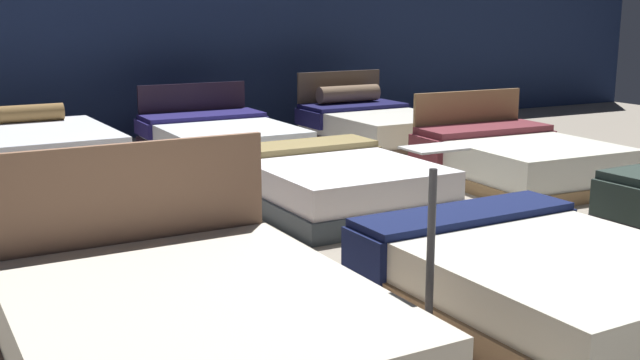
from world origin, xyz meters
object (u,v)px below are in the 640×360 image
at_px(bed_3, 76,218).
at_px(bed_7, 221,140).
at_px(bed_5, 517,160).
at_px(bed_8, 374,125).
at_px(bed_0, 196,342).
at_px(bed_6, 37,153).
at_px(bed_1, 544,279).
at_px(bed_4, 333,183).
at_px(price_sign, 430,286).

xyz_separation_m(bed_3, bed_7, (2.23, 2.82, 0.01)).
xyz_separation_m(bed_5, bed_7, (-2.28, 2.69, -0.02)).
bearing_deg(bed_7, bed_8, 1.50).
height_order(bed_0, bed_6, bed_0).
height_order(bed_1, bed_7, bed_7).
bearing_deg(bed_6, bed_4, -52.85).
bearing_deg(bed_0, bed_3, 89.53).
xyz_separation_m(bed_0, bed_6, (0.05, 5.47, 0.00)).
relative_size(bed_1, bed_6, 1.02).
distance_m(bed_1, bed_7, 5.52).
distance_m(bed_5, bed_7, 3.53).
bearing_deg(bed_4, bed_1, -93.41).
distance_m(bed_5, bed_6, 5.14).
distance_m(bed_5, bed_8, 2.78).
xyz_separation_m(bed_1, bed_8, (2.26, 5.60, 0.04)).
relative_size(bed_0, bed_8, 0.96).
bearing_deg(bed_0, bed_7, 66.84).
height_order(bed_5, price_sign, price_sign).
distance_m(bed_1, bed_5, 3.65).
xyz_separation_m(bed_1, price_sign, (-1.06, -0.31, 0.24)).
height_order(bed_4, price_sign, price_sign).
distance_m(bed_6, bed_7, 2.13).
height_order(bed_4, bed_5, bed_5).
bearing_deg(bed_4, bed_0, -130.18).
bearing_deg(bed_1, bed_6, 108.90).
height_order(bed_6, bed_7, bed_7).
height_order(bed_3, bed_6, bed_6).
bearing_deg(bed_5, bed_8, 92.37).
relative_size(bed_4, bed_5, 1.01).
relative_size(bed_5, bed_6, 0.95).
height_order(bed_5, bed_6, bed_5).
distance_m(bed_0, price_sign, 1.15).
relative_size(bed_4, bed_7, 0.93).
relative_size(bed_3, bed_6, 1.04).
relative_size(bed_0, bed_5, 1.05).
height_order(bed_5, bed_7, bed_5).
relative_size(bed_7, bed_8, 1.00).
height_order(bed_0, bed_5, bed_0).
bearing_deg(bed_8, bed_6, -179.87).
distance_m(bed_5, price_sign, 4.61).
bearing_deg(bed_5, bed_0, -146.18).
xyz_separation_m(bed_6, bed_8, (4.37, 0.13, -0.01)).
bearing_deg(bed_4, bed_3, -178.75).
bearing_deg(bed_7, bed_1, -90.83).
xyz_separation_m(bed_0, bed_5, (4.46, 2.83, -0.01)).
bearing_deg(bed_1, price_sign, -165.78).
bearing_deg(bed_6, bed_3, -94.65).
relative_size(bed_8, price_sign, 1.88).
distance_m(bed_6, price_sign, 5.88).
relative_size(bed_1, bed_7, 0.98).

